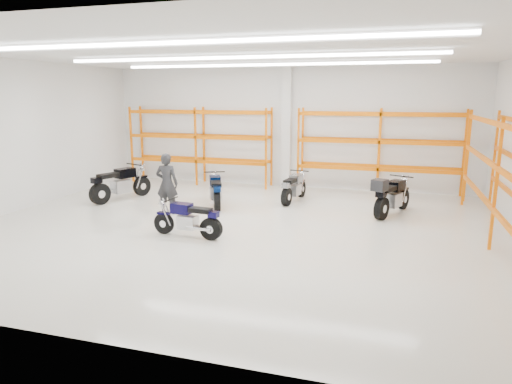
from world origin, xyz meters
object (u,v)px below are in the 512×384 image
(motorcycle_back_a, at_px, (119,184))
(motorcycle_back_b, at_px, (216,191))
(motorcycle_back_d, at_px, (390,197))
(motorcycle_back_c, at_px, (293,188))
(standing_man, at_px, (167,184))
(structural_column, at_px, (287,128))
(motorcycle_main, at_px, (190,220))

(motorcycle_back_a, distance_m, motorcycle_back_b, 3.40)
(motorcycle_back_d, bearing_deg, motorcycle_back_b, -175.76)
(motorcycle_back_c, relative_size, standing_man, 1.10)
(motorcycle_back_b, relative_size, standing_man, 1.08)
(motorcycle_back_d, relative_size, structural_column, 0.49)
(motorcycle_back_b, height_order, motorcycle_back_d, motorcycle_back_d)
(motorcycle_back_b, distance_m, motorcycle_back_d, 5.30)
(motorcycle_back_a, height_order, motorcycle_back_b, motorcycle_back_a)
(motorcycle_back_b, relative_size, motorcycle_back_c, 0.99)
(motorcycle_main, relative_size, structural_column, 0.42)
(motorcycle_back_a, bearing_deg, structural_column, 38.97)
(motorcycle_back_a, xyz_separation_m, motorcycle_back_d, (8.68, 0.54, 0.03))
(motorcycle_back_b, xyz_separation_m, standing_man, (-1.04, -1.22, 0.42))
(motorcycle_back_a, bearing_deg, motorcycle_back_d, 3.57)
(motorcycle_main, distance_m, standing_man, 2.56)
(motorcycle_back_a, height_order, motorcycle_back_d, motorcycle_back_d)
(standing_man, distance_m, structural_column, 5.71)
(structural_column, bearing_deg, motorcycle_back_a, -141.03)
(motorcycle_main, relative_size, motorcycle_back_b, 0.97)
(motorcycle_back_a, distance_m, structural_column, 6.42)
(motorcycle_back_a, xyz_separation_m, motorcycle_back_b, (3.39, 0.15, -0.06))
(standing_man, bearing_deg, motorcycle_back_c, -148.04)
(motorcycle_back_a, height_order, standing_man, standing_man)
(motorcycle_main, height_order, standing_man, standing_man)
(motorcycle_main, relative_size, motorcycle_back_a, 0.84)
(motorcycle_main, height_order, motorcycle_back_d, motorcycle_back_d)
(motorcycle_main, distance_m, motorcycle_back_c, 4.77)
(motorcycle_back_d, xyz_separation_m, structural_column, (-3.87, 3.35, 1.68))
(motorcycle_back_d, bearing_deg, motorcycle_main, -142.99)
(motorcycle_back_d, bearing_deg, standing_man, -165.68)
(motorcycle_back_b, height_order, standing_man, standing_man)
(motorcycle_back_a, distance_m, standing_man, 2.61)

